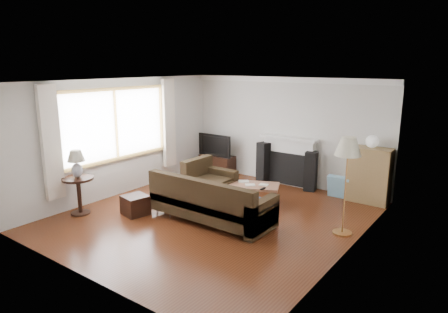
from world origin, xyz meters
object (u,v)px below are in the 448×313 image
Objects in this scene: tv_stand at (217,164)px; sectional_sofa at (211,200)px; bookshelf at (369,175)px; coffee_table at (252,194)px; floor_lamp at (345,187)px; side_table at (79,196)px.

tv_stand is 3.32m from sectional_sofa.
coffee_table is (-1.86, -1.52, -0.37)m from bookshelf.
sectional_sofa is (1.92, -2.70, 0.17)m from tv_stand.
bookshelf is 1.08× the size of coffee_table.
floor_lamp is (2.02, -0.34, 0.62)m from coffee_table.
tv_stand reaches higher than coffee_table.
tv_stand is at bearing 85.37° from side_table.
side_table reaches higher than tv_stand.
bookshelf is at bearing 94.75° from floor_lamp.
coffee_table is at bearing 45.81° from side_table.
coffee_table is at bearing 85.22° from sectional_sofa.
side_table is (-2.34, -2.41, 0.15)m from coffee_table.
sectional_sofa is 2.34× the size of coffee_table.
floor_lamp is at bearing -85.25° from bookshelf.
bookshelf is 1.88m from floor_lamp.
side_table is (-4.20, -3.92, -0.21)m from bookshelf.
tv_stand is 2.52m from coffee_table.
bookshelf reaches higher than coffee_table.
side_table is (-2.24, -1.20, -0.04)m from sectional_sofa.
sectional_sofa is 1.50× the size of floor_lamp.
tv_stand is 0.56× the size of floor_lamp.
floor_lamp reaches higher than bookshelf.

